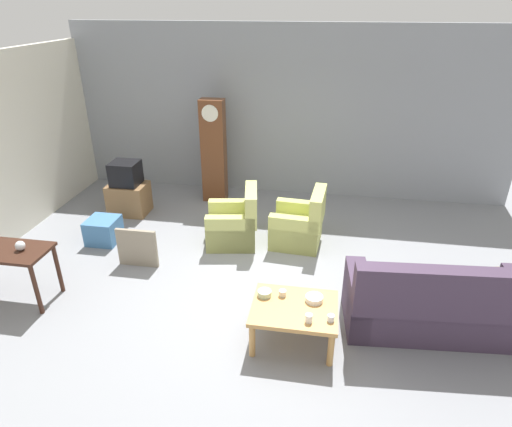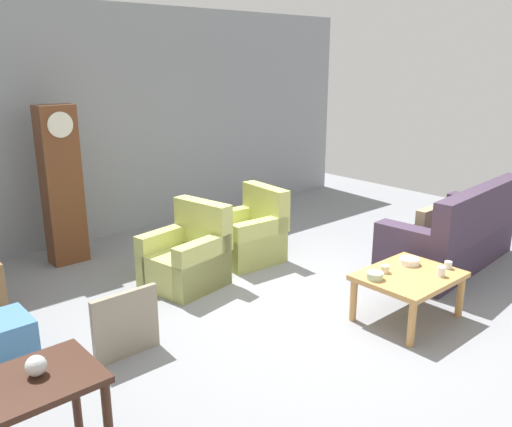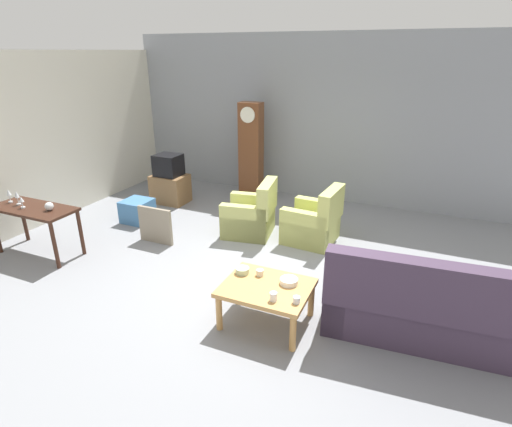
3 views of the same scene
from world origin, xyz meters
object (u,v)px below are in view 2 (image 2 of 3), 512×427
(armchair_olive_near, at_px, (187,259))
(framed_picture_leaning, at_px, (126,325))
(cup_white_porcelain, at_px, (441,271))
(grandfather_clock, at_px, (62,186))
(couch_floral, at_px, (453,238))
(storage_box_blue, at_px, (1,342))
(cup_cream_tall, at_px, (385,269))
(armchair_olive_far, at_px, (249,236))
(cup_blue_rimmed, at_px, (448,265))
(bowl_white_stacked, at_px, (409,261))
(glass_dome_cloche, at_px, (36,366))
(bowl_shallow_green, at_px, (375,276))
(coffee_table_wood, at_px, (409,280))

(armchair_olive_near, xyz_separation_m, framed_picture_leaning, (-1.25, -0.92, -0.01))
(cup_white_porcelain, bearing_deg, grandfather_clock, 117.33)
(couch_floral, xyz_separation_m, framed_picture_leaning, (-4.03, 0.75, -0.06))
(storage_box_blue, bearing_deg, armchair_olive_near, 9.11)
(grandfather_clock, distance_m, cup_cream_tall, 3.95)
(armchair_olive_far, distance_m, cup_blue_rimmed, 2.49)
(framed_picture_leaning, height_order, bowl_white_stacked, framed_picture_leaning)
(glass_dome_cloche, bearing_deg, grandfather_clock, 65.77)
(framed_picture_leaning, xyz_separation_m, bowl_shallow_green, (2.03, -1.05, 0.21))
(grandfather_clock, xyz_separation_m, framed_picture_leaning, (-0.53, -2.51, -0.69))
(grandfather_clock, distance_m, cup_blue_rimmed, 4.52)
(storage_box_blue, xyz_separation_m, glass_dome_cloche, (-0.21, -1.58, 0.61))
(cup_cream_tall, relative_size, bowl_white_stacked, 0.43)
(framed_picture_leaning, distance_m, cup_cream_tall, 2.47)
(glass_dome_cloche, height_order, cup_cream_tall, glass_dome_cloche)
(couch_floral, bearing_deg, bowl_shallow_green, -171.50)
(cup_blue_rimmed, xyz_separation_m, bowl_shallow_green, (-0.76, 0.32, -0.00))
(couch_floral, bearing_deg, framed_picture_leaning, 169.45)
(storage_box_blue, bearing_deg, glass_dome_cloche, -97.46)
(coffee_table_wood, relative_size, bowl_white_stacked, 4.83)
(armchair_olive_far, height_order, cup_cream_tall, armchair_olive_far)
(framed_picture_leaning, relative_size, cup_cream_tall, 6.96)
(armchair_olive_far, bearing_deg, cup_blue_rimmed, -78.05)
(couch_floral, relative_size, armchair_olive_far, 2.35)
(couch_floral, distance_m, armchair_olive_far, 2.52)
(couch_floral, bearing_deg, coffee_table_wood, -164.97)
(coffee_table_wood, xyz_separation_m, cup_cream_tall, (-0.15, 0.17, 0.10))
(cup_cream_tall, bearing_deg, bowl_white_stacked, -5.55)
(coffee_table_wood, height_order, glass_dome_cloche, glass_dome_cloche)
(cup_white_porcelain, distance_m, bowl_white_stacked, 0.37)
(armchair_olive_near, bearing_deg, couch_floral, -31.02)
(grandfather_clock, bearing_deg, cup_cream_tall, -64.17)
(cup_white_porcelain, height_order, bowl_shallow_green, cup_white_porcelain)
(cup_cream_tall, bearing_deg, cup_blue_rimmed, -32.26)
(armchair_olive_near, bearing_deg, glass_dome_cloche, -140.24)
(grandfather_clock, relative_size, cup_white_porcelain, 20.64)
(armchair_olive_near, distance_m, bowl_shallow_green, 2.13)
(armchair_olive_far, bearing_deg, coffee_table_wood, -87.14)
(couch_floral, xyz_separation_m, grandfather_clock, (-3.51, 3.26, 0.63))
(cup_cream_tall, distance_m, bowl_shallow_green, 0.21)
(bowl_white_stacked, bearing_deg, glass_dome_cloche, 178.96)
(armchair_olive_near, bearing_deg, grandfather_clock, 114.45)
(couch_floral, distance_m, coffee_table_wood, 1.70)
(grandfather_clock, distance_m, framed_picture_leaning, 2.66)
(couch_floral, relative_size, glass_dome_cloche, 17.90)
(armchair_olive_near, xyz_separation_m, bowl_white_stacked, (1.35, -1.98, 0.20))
(coffee_table_wood, relative_size, cup_blue_rimmed, 12.84)
(armchair_olive_near, distance_m, armchair_olive_far, 1.04)
(armchair_olive_far, height_order, storage_box_blue, armchair_olive_far)
(couch_floral, height_order, grandfather_clock, grandfather_clock)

